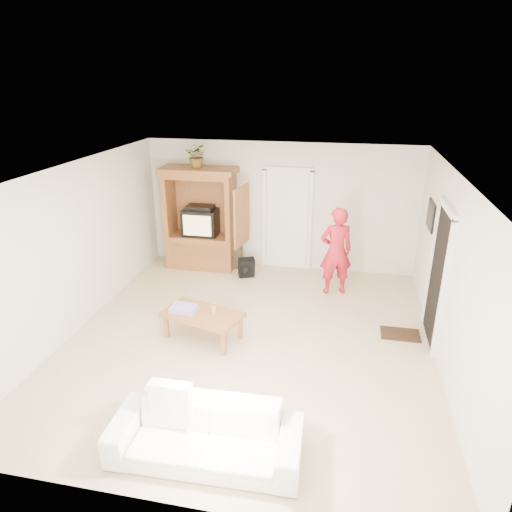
{
  "coord_description": "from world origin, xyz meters",
  "views": [
    {
      "loc": [
        1.31,
        -5.93,
        3.81
      ],
      "look_at": [
        -0.02,
        0.6,
        1.15
      ],
      "focal_mm": 32.0,
      "sensor_mm": 36.0,
      "label": 1
    }
  ],
  "objects": [
    {
      "name": "floor",
      "position": [
        0.0,
        0.0,
        0.0
      ],
      "size": [
        6.0,
        6.0,
        0.0
      ],
      "primitive_type": "plane",
      "color": "tan",
      "rests_on": "ground"
    },
    {
      "name": "doorway_right",
      "position": [
        2.73,
        0.6,
        1.02
      ],
      "size": [
        0.05,
        0.9,
        2.04
      ],
      "primitive_type": "cube",
      "color": "black",
      "rests_on": "floor"
    },
    {
      "name": "doormat",
      "position": [
        2.3,
        0.6,
        0.01
      ],
      "size": [
        0.6,
        0.4,
        0.02
      ],
      "primitive_type": "cube",
      "color": "#382316",
      "rests_on": "floor"
    },
    {
      "name": "armoire",
      "position": [
        -1.58,
        2.66,
        0.91
      ],
      "size": [
        1.82,
        1.14,
        2.1
      ],
      "color": "#995A2F",
      "rests_on": "floor"
    },
    {
      "name": "wall_back",
      "position": [
        0.0,
        3.0,
        1.3
      ],
      "size": [
        5.5,
        0.0,
        5.5
      ],
      "primitive_type": "plane",
      "rotation": [
        1.57,
        0.0,
        0.0
      ],
      "color": "silver",
      "rests_on": "floor"
    },
    {
      "name": "man",
      "position": [
        1.2,
        1.93,
        0.82
      ],
      "size": [
        0.69,
        0.56,
        1.65
      ],
      "primitive_type": "imported",
      "rotation": [
        0.0,
        0.0,
        3.45
      ],
      "color": "red",
      "rests_on": "floor"
    },
    {
      "name": "towel",
      "position": [
        -1.01,
        -0.1,
        0.48
      ],
      "size": [
        0.4,
        0.31,
        0.08
      ],
      "primitive_type": "cube",
      "rotation": [
        0.0,
        0.0,
        -0.07
      ],
      "color": "#DF4AA3",
      "rests_on": "coffee_table"
    },
    {
      "name": "wall_left",
      "position": [
        -2.75,
        0.0,
        1.3
      ],
      "size": [
        0.0,
        6.0,
        6.0
      ],
      "primitive_type": "plane",
      "rotation": [
        1.57,
        0.0,
        1.57
      ],
      "color": "silver",
      "rests_on": "floor"
    },
    {
      "name": "ceiling",
      "position": [
        0.0,
        0.0,
        2.6
      ],
      "size": [
        6.0,
        6.0,
        0.0
      ],
      "primitive_type": "plane",
      "rotation": [
        3.14,
        0.0,
        0.0
      ],
      "color": "white",
      "rests_on": "floor"
    },
    {
      "name": "wall_front",
      "position": [
        0.0,
        -3.0,
        1.3
      ],
      "size": [
        5.5,
        0.0,
        5.5
      ],
      "primitive_type": "plane",
      "rotation": [
        -1.57,
        0.0,
        0.0
      ],
      "color": "silver",
      "rests_on": "floor"
    },
    {
      "name": "backpack_black",
      "position": [
        -0.55,
        2.27,
        0.19
      ],
      "size": [
        0.36,
        0.29,
        0.39
      ],
      "primitive_type": null,
      "rotation": [
        0.0,
        0.0,
        0.39
      ],
      "color": "black",
      "rests_on": "floor"
    },
    {
      "name": "door_back",
      "position": [
        0.15,
        2.97,
        1.02
      ],
      "size": [
        0.85,
        0.05,
        2.04
      ],
      "primitive_type": "cube",
      "color": "white",
      "rests_on": "floor"
    },
    {
      "name": "candle",
      "position": [
        -0.54,
        -0.05,
        0.49
      ],
      "size": [
        0.08,
        0.08,
        0.1
      ],
      "primitive_type": "cylinder",
      "color": "tan",
      "rests_on": "coffee_table"
    },
    {
      "name": "framed_picture",
      "position": [
        2.73,
        1.9,
        1.6
      ],
      "size": [
        0.03,
        0.6,
        0.48
      ],
      "primitive_type": "cube",
      "color": "black",
      "rests_on": "wall_right"
    },
    {
      "name": "wall_right",
      "position": [
        2.75,
        0.0,
        1.3
      ],
      "size": [
        0.0,
        6.0,
        6.0
      ],
      "primitive_type": "plane",
      "rotation": [
        1.57,
        0.0,
        -1.57
      ],
      "color": "silver",
      "rests_on": "floor"
    },
    {
      "name": "coffee_table",
      "position": [
        -0.71,
        -0.1,
        0.38
      ],
      "size": [
        1.31,
        0.94,
        0.44
      ],
      "rotation": [
        0.0,
        0.0,
        -0.28
      ],
      "color": "#925A32",
      "rests_on": "floor"
    },
    {
      "name": "plant",
      "position": [
        -1.6,
        2.63,
        2.34
      ],
      "size": [
        0.43,
        0.38,
        0.47
      ],
      "primitive_type": "imported",
      "rotation": [
        0.0,
        0.0,
        0.03
      ],
      "color": "#4C7238",
      "rests_on": "armoire"
    },
    {
      "name": "backpack_olive",
      "position": [
        -0.94,
        2.73,
        0.33
      ],
      "size": [
        0.36,
        0.28,
        0.66
      ],
      "primitive_type": null,
      "rotation": [
        0.0,
        0.0,
        0.06
      ],
      "color": "#47442B",
      "rests_on": "floor"
    },
    {
      "name": "sofa",
      "position": [
        0.05,
        -2.37,
        0.29
      ],
      "size": [
        2.04,
        0.85,
        0.59
      ],
      "primitive_type": "imported",
      "rotation": [
        0.0,
        0.0,
        0.03
      ],
      "color": "white",
      "rests_on": "floor"
    }
  ]
}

